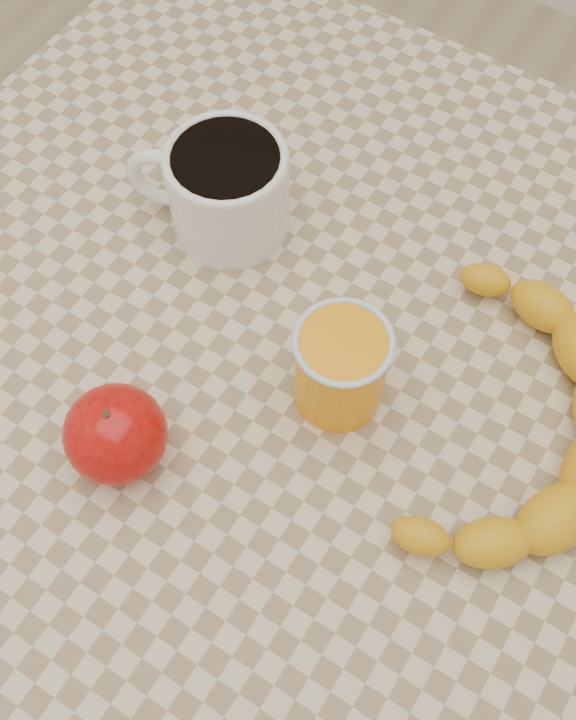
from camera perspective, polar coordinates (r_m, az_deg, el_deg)
The scene contains 6 objects.
ground at distance 1.33m, azimuth 0.00°, elevation -15.77°, with size 3.00×3.00×0.00m, color tan.
table at distance 0.70m, azimuth 0.00°, elevation -4.08°, with size 0.80×0.80×0.75m.
coffee_mug at distance 0.67m, azimuth -4.52°, elevation 12.15°, with size 0.15×0.12×0.08m.
orange_juice_glass at distance 0.58m, azimuth 3.76°, elevation -0.52°, with size 0.07×0.07×0.08m.
apple at distance 0.58m, azimuth -12.16°, elevation -5.17°, with size 0.09×0.09×0.07m.
banana at distance 0.60m, azimuth 15.88°, elevation -4.15°, with size 0.23×0.31×0.05m, color gold, non-canonical shape.
Camera 1 is at (0.15, -0.24, 1.30)m, focal length 40.00 mm.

